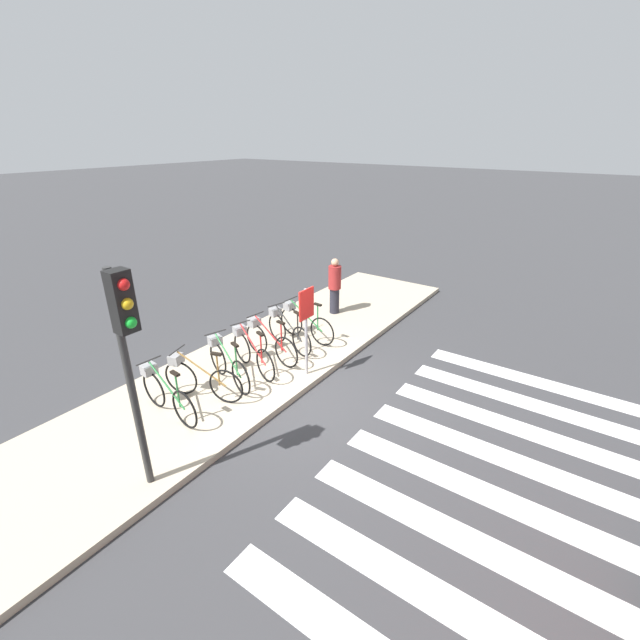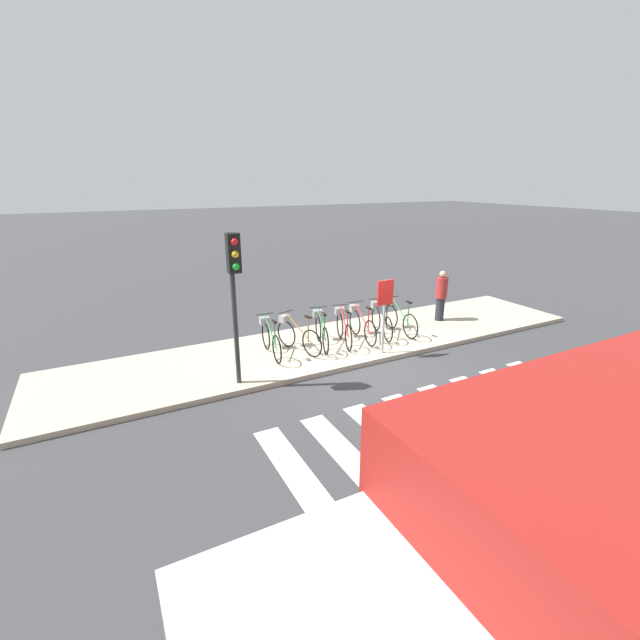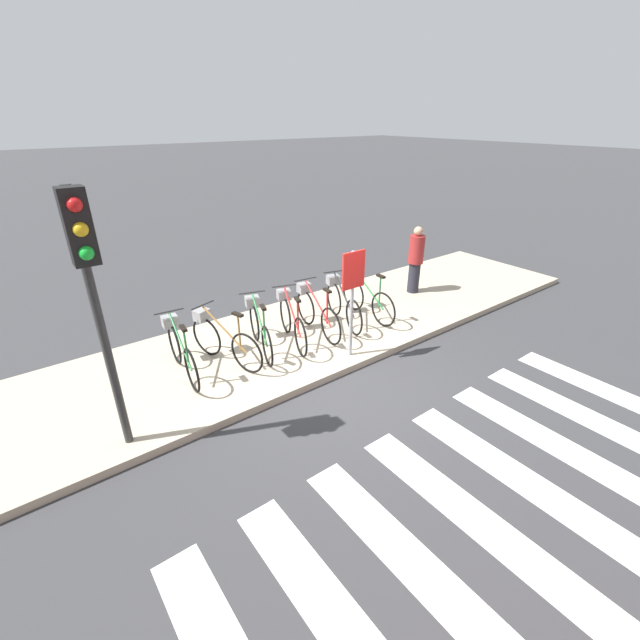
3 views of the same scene
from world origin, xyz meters
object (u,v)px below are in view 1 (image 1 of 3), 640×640
Objects in this scene: parked_bicycle_0 at (165,392)px; pedestrian at (335,285)px; parked_bicycle_5 at (286,329)px; parked_bicycle_1 at (198,377)px; sign_post at (306,317)px; parked_bicycle_4 at (268,340)px; parked_bicycle_6 at (303,322)px; parked_bicycle_2 at (226,361)px; traffic_light at (126,339)px; parked_bicycle_3 at (251,350)px.

parked_bicycle_0 is 5.55m from pedestrian.
parked_bicycle_1 is at bearing 179.61° from parked_bicycle_5.
parked_bicycle_4 is at bearing 87.34° from sign_post.
parked_bicycle_4 is (2.54, -0.10, 0.00)m from parked_bicycle_0.
parked_bicycle_1 is (0.67, -0.06, 0.00)m from parked_bicycle_0.
parked_bicycle_0 is at bearing 177.93° from parked_bicycle_6.
parked_bicycle_1 is 2.53m from parked_bicycle_5.
parked_bicycle_2 is (1.36, -0.07, 0.00)m from parked_bicycle_0.
parked_bicycle_1 is at bearing 178.85° from parked_bicycle_4.
sign_post is at bearing 0.87° from traffic_light.
parked_bicycle_0 is 1.03× the size of parked_bicycle_2.
parked_bicycle_4 is (0.56, 0.03, 0.00)m from parked_bicycle_3.
parked_bicycle_3 is 1.42m from sign_post.
parked_bicycle_1 is at bearing 32.91° from traffic_light.
parked_bicycle_1 is 0.86× the size of sign_post.
parked_bicycle_4 is 0.88× the size of sign_post.
parked_bicycle_4 is 0.52× the size of traffic_light.
parked_bicycle_2 and parked_bicycle_6 have the same top height.
parked_bicycle_2 is 2.40m from parked_bicycle_6.
parked_bicycle_1 is 0.69m from parked_bicycle_2.
parked_bicycle_2 is 1.78m from sign_post.
parked_bicycle_6 is (3.76, -0.14, 0.00)m from parked_bicycle_0.
parked_bicycle_1 and parked_bicycle_5 have the same top height.
parked_bicycle_0 is 1.00× the size of parked_bicycle_4.
parked_bicycle_2 is at bearing -0.32° from parked_bicycle_1.
parked_bicycle_6 is 1.83m from pedestrian.
traffic_light is (-4.90, -1.10, 1.83)m from parked_bicycle_6.
sign_post is at bearing -44.63° from parked_bicycle_2.
pedestrian reaches higher than parked_bicycle_3.
parked_bicycle_1 is at bearing 148.47° from sign_post.
parked_bicycle_3 is (1.98, -0.13, 0.00)m from parked_bicycle_0.
sign_post reaches higher than parked_bicycle_5.
parked_bicycle_5 and parked_bicycle_6 have the same top height.
parked_bicycle_1 is at bearing -5.43° from parked_bicycle_0.
pedestrian reaches higher than parked_bicycle_5.
pedestrian is at bearing 2.53° from parked_bicycle_1.
parked_bicycle_4 is at bearing -175.18° from pedestrian.
parked_bicycle_3 is 1.22m from parked_bicycle_5.
parked_bicycle_5 is 1.04× the size of pedestrian.
traffic_light is (-4.34, -1.16, 1.83)m from parked_bicycle_5.
parked_bicycle_4 and parked_bicycle_6 have the same top height.
parked_bicycle_3 is at bearing 19.45° from traffic_light.
traffic_light reaches higher than parked_bicycle_4.
parked_bicycle_5 is 0.56m from parked_bicycle_6.
parked_bicycle_2 is 1.03× the size of pedestrian.
pedestrian reaches higher than parked_bicycle_1.
parked_bicycle_1 is 4.88m from pedestrian.
parked_bicycle_0 is 2.54m from parked_bicycle_4.
parked_bicycle_2 is at bearing 179.58° from parked_bicycle_5.
parked_bicycle_3 is 0.50× the size of traffic_light.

